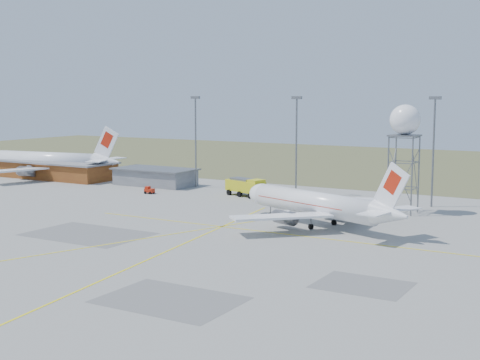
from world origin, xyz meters
The scene contains 12 objects.
ground centered at (0.00, 0.00, 0.00)m, with size 400.00×400.00×0.00m, color #A2A29D.
grass_strip centered at (0.00, 140.00, 0.01)m, with size 400.00×120.00×0.03m, color #4D5A31.
building_orange centered at (-75.00, 62.00, 2.17)m, with size 33.00×12.00×4.30m.
building_grey centered at (-45.00, 64.00, 1.97)m, with size 19.00×10.00×3.90m.
mast_a centered at (-35.00, 66.00, 12.07)m, with size 2.20×0.50×20.50m.
mast_b centered at (-10.00, 66.00, 12.07)m, with size 2.20×0.50×20.50m.
mast_c centered at (18.00, 66.00, 12.07)m, with size 2.20×0.50×20.50m.
airliner_main centered at (7.02, 38.21, 3.48)m, with size 32.44×30.52×11.36m.
airliner_far centered at (-77.48, 62.77, 4.08)m, with size 39.09×37.67×13.32m.
radar_tower centered at (15.33, 56.59, 10.72)m, with size 5.28×5.28×19.11m.
fire_truck centered at (-18.38, 59.92, 1.80)m, with size 9.86×6.03×3.74m.
baggage_tug centered at (-37.90, 52.70, 0.58)m, with size 2.03×1.66×1.52m.
Camera 1 is at (49.41, -58.14, 20.64)m, focal length 50.00 mm.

